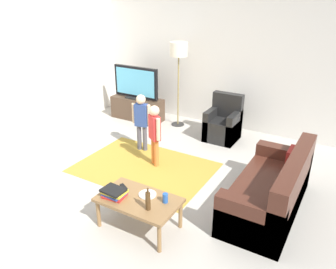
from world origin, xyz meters
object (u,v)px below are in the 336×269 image
object	(u,v)px
floor_lamp	(179,54)
coffee_table	(139,202)
soda_can	(165,198)
tv	(136,83)
tv_stand	(137,109)
couch	(274,193)
child_center	(155,130)
book_stack	(114,193)
armchair	(224,125)
bottle	(148,201)
child_near_tv	(141,117)
tv_remote	(124,187)
plate	(148,194)

from	to	relation	value
floor_lamp	coffee_table	bearing A→B (deg)	-68.95
floor_lamp	soda_can	distance (m)	3.69
tv	tv_stand	bearing A→B (deg)	90.00
couch	child_center	world-z (taller)	child_center
book_stack	tv_stand	bearing A→B (deg)	121.06
tv	armchair	size ratio (longest dim) A/B	1.22
child_center	bottle	world-z (taller)	child_center
armchair	child_near_tv	bearing A→B (deg)	-131.81
tv_stand	floor_lamp	distance (m)	1.63
bottle	tv_remote	bearing A→B (deg)	157.07
book_stack	plate	distance (m)	0.41
bottle	soda_can	distance (m)	0.25
soda_can	coffee_table	bearing A→B (deg)	-162.65
couch	tv_remote	distance (m)	1.98
couch	plate	distance (m)	1.69
couch	bottle	world-z (taller)	couch
coffee_table	book_stack	xyz separation A→B (m)	(-0.29, -0.11, 0.10)
child_near_tv	soda_can	xyz separation A→B (m)	(1.54, -1.74, -0.16)
bottle	tv_stand	bearing A→B (deg)	127.16
floor_lamp	coffee_table	world-z (taller)	floor_lamp
tv_stand	tv_remote	world-z (taller)	tv_stand
child_center	bottle	xyz separation A→B (m)	(0.93, -1.59, -0.10)
armchair	bottle	size ratio (longest dim) A/B	3.16
soda_can	tv_remote	bearing A→B (deg)	180.00
book_stack	soda_can	size ratio (longest dim) A/B	2.44
child_near_tv	tv_remote	size ratio (longest dim) A/B	6.27
tv_stand	armchair	world-z (taller)	armchair
tv	plate	distance (m)	3.76
tv_stand	tv	world-z (taller)	tv
tv	coffee_table	bearing A→B (deg)	-54.20
coffee_table	tv_remote	world-z (taller)	tv_remote
floor_lamp	bottle	bearing A→B (deg)	-66.43
child_center	coffee_table	bearing A→B (deg)	-64.35
child_center	floor_lamp	bearing A→B (deg)	107.03
tv	child_near_tv	size ratio (longest dim) A/B	1.03
tv_stand	tv	size ratio (longest dim) A/B	1.09
floor_lamp	coffee_table	distance (m)	3.68
child_near_tv	coffee_table	xyz separation A→B (m)	(1.22, -1.84, -0.27)
child_near_tv	bottle	distance (m)	2.43
child_near_tv	plate	xyz separation A→B (m)	(1.27, -1.72, -0.21)
tv_stand	tv	bearing A→B (deg)	-90.00
armchair	book_stack	size ratio (longest dim) A/B	3.08
child_center	book_stack	size ratio (longest dim) A/B	3.62
plate	child_near_tv	bearing A→B (deg)	126.52
child_near_tv	tv_remote	xyz separation A→B (m)	(0.92, -1.74, -0.21)
couch	floor_lamp	bearing A→B (deg)	141.45
armchair	bottle	world-z (taller)	armchair
bottle	soda_can	size ratio (longest dim) A/B	2.38
couch	child_center	xyz separation A→B (m)	(-2.06, 0.29, 0.35)
couch	child_center	distance (m)	2.11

